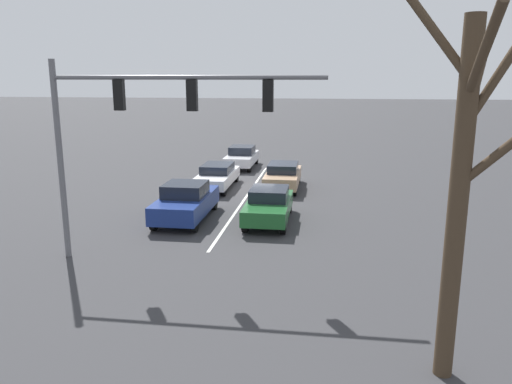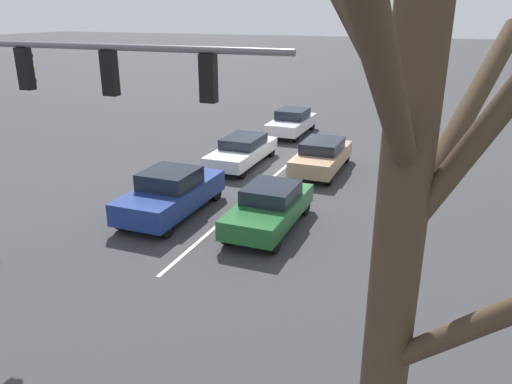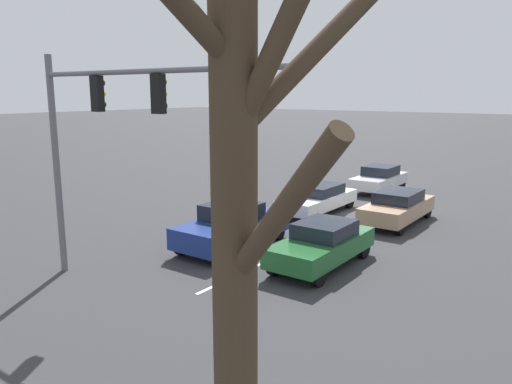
{
  "view_description": "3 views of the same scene",
  "coord_description": "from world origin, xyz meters",
  "px_view_note": "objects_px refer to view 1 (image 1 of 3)",
  "views": [
    {
      "loc": [
        -4.0,
        27.04,
        6.01
      ],
      "look_at": [
        -1.21,
        7.36,
        1.42
      ],
      "focal_mm": 35.0,
      "sensor_mm": 36.0,
      "label": 1
    },
    {
      "loc": [
        -6.79,
        20.83,
        6.73
      ],
      "look_at": [
        -1.29,
        6.96,
        1.28
      ],
      "focal_mm": 35.0,
      "sensor_mm": 36.0,
      "label": 2
    },
    {
      "loc": [
        -8.96,
        20.37,
        5.5
      ],
      "look_at": [
        1.34,
        6.2,
        1.99
      ],
      "focal_mm": 35.0,
      "sensor_mm": 36.0,
      "label": 3
    }
  ],
  "objects_px": {
    "car_darkgreen_leftlane_front": "(269,205)",
    "car_silver_midlane_third": "(242,157)",
    "traffic_signal_gantry": "(139,117)",
    "car_navy_midlane_front": "(186,202)",
    "car_tan_leftlane_second": "(283,175)",
    "car_white_midlane_second": "(217,176)",
    "bare_tree_near": "(462,178)"
  },
  "relations": [
    {
      "from": "car_silver_midlane_third",
      "to": "traffic_signal_gantry",
      "type": "xyz_separation_m",
      "value": [
        0.22,
        17.88,
        4.04
      ]
    },
    {
      "from": "car_navy_midlane_front",
      "to": "car_white_midlane_second",
      "type": "distance_m",
      "value": 6.37
    },
    {
      "from": "car_white_midlane_second",
      "to": "bare_tree_near",
      "type": "relative_size",
      "value": 0.6
    },
    {
      "from": "car_darkgreen_leftlane_front",
      "to": "car_tan_leftlane_second",
      "type": "xyz_separation_m",
      "value": [
        -0.02,
        -6.61,
        -0.02
      ]
    },
    {
      "from": "car_darkgreen_leftlane_front",
      "to": "car_tan_leftlane_second",
      "type": "distance_m",
      "value": 6.61
    },
    {
      "from": "car_darkgreen_leftlane_front",
      "to": "traffic_signal_gantry",
      "type": "distance_m",
      "value": 7.42
    },
    {
      "from": "car_navy_midlane_front",
      "to": "car_white_midlane_second",
      "type": "height_order",
      "value": "car_navy_midlane_front"
    },
    {
      "from": "car_silver_midlane_third",
      "to": "bare_tree_near",
      "type": "bearing_deg",
      "value": 109.38
    },
    {
      "from": "car_navy_midlane_front",
      "to": "traffic_signal_gantry",
      "type": "relative_size",
      "value": 0.53
    },
    {
      "from": "car_silver_midlane_third",
      "to": "traffic_signal_gantry",
      "type": "distance_m",
      "value": 18.33
    },
    {
      "from": "car_silver_midlane_third",
      "to": "traffic_signal_gantry",
      "type": "bearing_deg",
      "value": 89.31
    },
    {
      "from": "car_tan_leftlane_second",
      "to": "car_silver_midlane_third",
      "type": "relative_size",
      "value": 1.03
    },
    {
      "from": "car_white_midlane_second",
      "to": "bare_tree_near",
      "type": "bearing_deg",
      "value": 116.8
    },
    {
      "from": "car_darkgreen_leftlane_front",
      "to": "traffic_signal_gantry",
      "type": "height_order",
      "value": "traffic_signal_gantry"
    },
    {
      "from": "car_tan_leftlane_second",
      "to": "traffic_signal_gantry",
      "type": "distance_m",
      "value": 12.91
    },
    {
      "from": "car_navy_midlane_front",
      "to": "traffic_signal_gantry",
      "type": "xyz_separation_m",
      "value": [
        -0.04,
        4.98,
        3.99
      ]
    },
    {
      "from": "car_navy_midlane_front",
      "to": "car_darkgreen_leftlane_front",
      "type": "bearing_deg",
      "value": -177.8
    },
    {
      "from": "car_navy_midlane_front",
      "to": "bare_tree_near",
      "type": "distance_m",
      "value": 13.88
    },
    {
      "from": "car_navy_midlane_front",
      "to": "car_tan_leftlane_second",
      "type": "distance_m",
      "value": 7.65
    },
    {
      "from": "bare_tree_near",
      "to": "car_navy_midlane_front",
      "type": "bearing_deg",
      "value": -51.01
    },
    {
      "from": "car_navy_midlane_front",
      "to": "car_darkgreen_leftlane_front",
      "type": "xyz_separation_m",
      "value": [
        -3.58,
        -0.14,
        -0.05
      ]
    },
    {
      "from": "car_navy_midlane_front",
      "to": "traffic_signal_gantry",
      "type": "distance_m",
      "value": 6.38
    },
    {
      "from": "car_tan_leftlane_second",
      "to": "traffic_signal_gantry",
      "type": "xyz_separation_m",
      "value": [
        3.57,
        11.73,
        4.05
      ]
    },
    {
      "from": "car_silver_midlane_third",
      "to": "bare_tree_near",
      "type": "relative_size",
      "value": 0.56
    },
    {
      "from": "car_white_midlane_second",
      "to": "traffic_signal_gantry",
      "type": "height_order",
      "value": "traffic_signal_gantry"
    },
    {
      "from": "traffic_signal_gantry",
      "to": "car_silver_midlane_third",
      "type": "bearing_deg",
      "value": -90.69
    },
    {
      "from": "car_white_midlane_second",
      "to": "car_silver_midlane_third",
      "type": "distance_m",
      "value": 6.54
    },
    {
      "from": "car_white_midlane_second",
      "to": "car_silver_midlane_third",
      "type": "bearing_deg",
      "value": -92.49
    },
    {
      "from": "traffic_signal_gantry",
      "to": "bare_tree_near",
      "type": "relative_size",
      "value": 1.12
    },
    {
      "from": "car_darkgreen_leftlane_front",
      "to": "car_silver_midlane_third",
      "type": "bearing_deg",
      "value": -75.38
    },
    {
      "from": "car_navy_midlane_front",
      "to": "car_darkgreen_leftlane_front",
      "type": "height_order",
      "value": "car_navy_midlane_front"
    },
    {
      "from": "car_white_midlane_second",
      "to": "traffic_signal_gantry",
      "type": "xyz_separation_m",
      "value": [
        -0.07,
        11.35,
        4.09
      ]
    }
  ]
}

